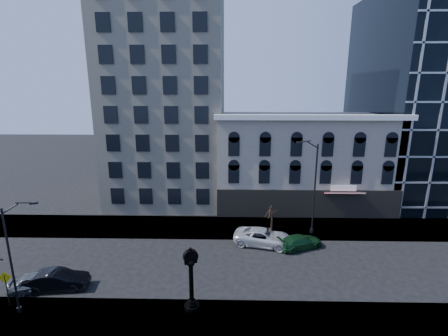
{
  "coord_description": "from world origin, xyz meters",
  "views": [
    {
      "loc": [
        2.67,
        -26.02,
        15.59
      ],
      "look_at": [
        2.0,
        4.0,
        8.0
      ],
      "focal_mm": 26.0,
      "sensor_mm": 36.0,
      "label": 1
    }
  ],
  "objects_px": {
    "warning_sign": "(6,283)",
    "car_near_b": "(57,280)",
    "street_clock": "(191,281)",
    "street_lamp_near": "(16,229)",
    "car_near_a": "(40,281)"
  },
  "relations": [
    {
      "from": "street_clock",
      "to": "warning_sign",
      "type": "bearing_deg",
      "value": 157.8
    },
    {
      "from": "street_lamp_near",
      "to": "warning_sign",
      "type": "xyz_separation_m",
      "value": [
        -1.72,
        0.46,
        -4.35
      ]
    },
    {
      "from": "street_clock",
      "to": "street_lamp_near",
      "type": "relative_size",
      "value": 0.58
    },
    {
      "from": "warning_sign",
      "to": "car_near_a",
      "type": "relative_size",
      "value": 0.63
    },
    {
      "from": "street_clock",
      "to": "car_near_b",
      "type": "relative_size",
      "value": 1.02
    },
    {
      "from": "street_lamp_near",
      "to": "car_near_a",
      "type": "bearing_deg",
      "value": 85.62
    },
    {
      "from": "warning_sign",
      "to": "car_near_b",
      "type": "distance_m",
      "value": 3.5
    },
    {
      "from": "warning_sign",
      "to": "car_near_b",
      "type": "xyz_separation_m",
      "value": [
        2.38,
        2.25,
        -1.23
      ]
    },
    {
      "from": "warning_sign",
      "to": "car_near_b",
      "type": "height_order",
      "value": "warning_sign"
    },
    {
      "from": "warning_sign",
      "to": "car_near_b",
      "type": "bearing_deg",
      "value": 31.12
    },
    {
      "from": "street_lamp_near",
      "to": "car_near_a",
      "type": "xyz_separation_m",
      "value": [
        -0.67,
        2.6,
        -5.61
      ]
    },
    {
      "from": "street_lamp_near",
      "to": "warning_sign",
      "type": "relative_size",
      "value": 3.01
    },
    {
      "from": "car_near_b",
      "to": "warning_sign",
      "type": "bearing_deg",
      "value": 126.37
    },
    {
      "from": "car_near_a",
      "to": "car_near_b",
      "type": "xyz_separation_m",
      "value": [
        1.33,
        0.1,
        0.03
      ]
    },
    {
      "from": "warning_sign",
      "to": "car_near_b",
      "type": "relative_size",
      "value": 0.58
    }
  ]
}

